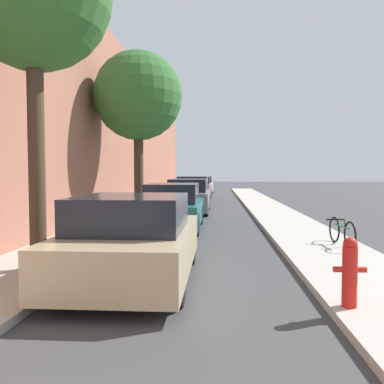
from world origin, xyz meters
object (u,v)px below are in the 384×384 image
Objects in this scene: bicycle at (342,232)px; parked_car_teal at (173,208)px; parked_car_white at (202,185)px; street_tree_far at (138,97)px; parked_car_maroon at (193,190)px; parked_car_champagne at (133,240)px; parked_car_grey at (189,197)px; fire_hydrant at (350,271)px; parked_car_silver at (199,187)px.

parked_car_teal is at bearing 139.48° from bicycle.
parked_car_white is 0.79× the size of street_tree_far.
parked_car_maroon reaches higher than parked_car_teal.
parked_car_champagne is at bearing -90.09° from parked_car_teal.
parked_car_grey reaches higher than parked_car_champagne.
parked_car_teal is at bearing -89.70° from parked_car_maroon.
parked_car_grey reaches higher than parked_car_teal.
parked_car_teal is at bearing -47.12° from street_tree_far.
parked_car_champagne is 0.85× the size of parked_car_white.
parked_car_teal is 0.89× the size of parked_car_maroon.
parked_car_teal is 2.74× the size of bicycle.
parked_car_maroon reaches higher than fire_hydrant.
parked_car_maroon reaches higher than bicycle.
bicycle is at bearing -77.68° from parked_car_silver.
parked_car_silver reaches higher than bicycle.
parked_car_champagne is 4.49× the size of fire_hydrant.
street_tree_far is 10.54m from fire_hydrant.
parked_car_champagne is 0.85× the size of parked_car_maroon.
parked_car_silver reaches higher than parked_car_champagne.
parked_car_white is 5.29× the size of fire_hydrant.
street_tree_far is (-1.39, 7.33, 3.76)m from parked_car_champagne.
parked_car_maroon is 0.79× the size of street_tree_far.
parked_car_champagne reaches higher than fire_hydrant.
parked_car_maroon is (-0.05, 16.64, 0.05)m from parked_car_champagne.
parked_car_silver is at bearing -89.81° from parked_car_white.
parked_car_champagne is at bearing -90.02° from parked_car_white.
parked_car_grey reaches higher than parked_car_silver.
fire_hydrant is at bearing -24.83° from parked_car_champagne.
parked_car_grey is (0.10, 5.14, 0.03)m from parked_car_teal.
parked_car_silver is 4.56× the size of fire_hydrant.
parked_car_silver is (0.02, 16.27, 0.02)m from parked_car_teal.
street_tree_far is at bearing 132.88° from parked_car_teal.
fire_hydrant is at bearing -80.26° from parked_car_maroon.
parked_car_silver reaches higher than fire_hydrant.
parked_car_silver is (-0.08, 11.13, -0.01)m from parked_car_grey.
parked_car_teal is at bearing 89.91° from parked_car_champagne.
parked_car_teal is 5.22m from bicycle.
fire_hydrant is (4.44, -8.75, -3.87)m from street_tree_far.
parked_car_grey is 1.00× the size of parked_car_white.
parked_car_silver is 2.65× the size of bicycle.
parked_car_grey is at bearing 88.89° from parked_car_teal.
bicycle is at bearing -63.20° from parked_car_grey.
parked_car_maroon is at bearing -90.30° from parked_car_white.
parked_car_teal is 10.82m from parked_car_maroon.
parked_car_white is 20.43m from street_tree_far.
parked_car_champagne is 10.97m from parked_car_grey.
parked_car_champagne is at bearing -90.06° from parked_car_silver.
street_tree_far is at bearing -95.48° from parked_car_silver.
parked_car_maroon is (-0.16, 5.68, 0.01)m from parked_car_grey.
parked_car_teal reaches higher than fire_hydrant.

